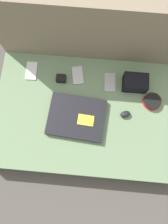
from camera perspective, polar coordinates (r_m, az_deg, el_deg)
The scene contains 11 objects.
ground_plane at distance 1.38m, azimuth 0.00°, elevation -1.40°, with size 8.00×8.00×0.00m, color #4C4742.
couch_seat at distance 1.32m, azimuth 0.00°, elevation -0.83°, with size 1.04×0.70×0.12m.
couch_backrest at distance 1.31m, azimuth 1.85°, elevation 21.06°, with size 1.04×0.20×0.56m.
laptop at distance 1.24m, azimuth -1.98°, elevation -1.33°, with size 0.34×0.27×0.03m.
computer_mouse at distance 1.27m, azimuth 10.73°, elevation -0.55°, with size 0.07×0.05×0.03m.
speaker_puck at distance 1.33m, azimuth 17.36°, elevation 2.68°, with size 0.10×0.10×0.03m.
phone_silver at distance 1.33m, azimuth -1.64°, elevation 9.55°, with size 0.08×0.12×0.01m.
phone_black at distance 1.33m, azimuth 6.75°, elevation 7.67°, with size 0.07×0.12×0.01m.
phone_small at distance 1.39m, azimuth -13.57°, elevation 10.44°, with size 0.07×0.12×0.01m.
camera_pouch at distance 1.31m, azimuth 13.22°, elevation 7.44°, with size 0.14×0.10×0.08m.
charger_brick at distance 1.32m, azimuth -5.98°, elevation 8.67°, with size 0.06×0.04×0.04m.
Camera 1 is at (0.03, -0.30, 1.35)m, focal length 35.00 mm.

